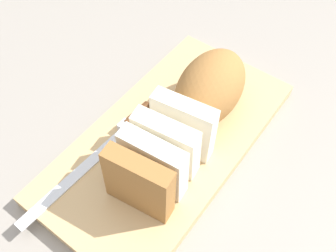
% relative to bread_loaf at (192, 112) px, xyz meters
% --- Properties ---
extents(ground_plane, '(3.00, 3.00, 0.00)m').
position_rel_bread_loaf_xyz_m(ground_plane, '(0.03, -0.02, -0.08)').
color(ground_plane, gray).
extents(cutting_board, '(0.47, 0.25, 0.02)m').
position_rel_bread_loaf_xyz_m(cutting_board, '(0.03, -0.02, -0.06)').
color(cutting_board, tan).
rests_on(cutting_board, ground_plane).
extents(bread_loaf, '(0.32, 0.12, 0.11)m').
position_rel_bread_loaf_xyz_m(bread_loaf, '(0.00, 0.00, 0.00)').
color(bread_loaf, '#996633').
rests_on(bread_loaf, cutting_board).
extents(bread_knife, '(0.28, 0.04, 0.02)m').
position_rel_bread_loaf_xyz_m(bread_knife, '(0.08, -0.09, -0.04)').
color(bread_knife, silver).
rests_on(bread_knife, cutting_board).
extents(crumb_near_knife, '(0.00, 0.00, 0.00)m').
position_rel_bread_loaf_xyz_m(crumb_near_knife, '(0.03, -0.08, -0.05)').
color(crumb_near_knife, tan).
rests_on(crumb_near_knife, cutting_board).
extents(crumb_near_loaf, '(0.01, 0.01, 0.01)m').
position_rel_bread_loaf_xyz_m(crumb_near_loaf, '(0.08, -0.02, -0.05)').
color(crumb_near_loaf, tan).
rests_on(crumb_near_loaf, cutting_board).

